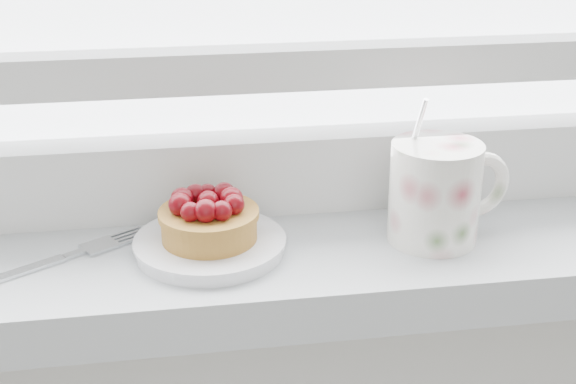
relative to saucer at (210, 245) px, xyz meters
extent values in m
cube|color=silver|center=(0.05, 0.02, -0.03)|extent=(1.60, 0.20, 0.04)
cube|color=silver|center=(0.05, 0.09, 0.03)|extent=(1.30, 0.05, 0.07)
cube|color=silver|center=(0.05, 0.09, 0.12)|extent=(1.30, 0.04, 0.04)
cylinder|color=white|center=(0.00, 0.00, 0.00)|extent=(0.12, 0.12, 0.01)
cylinder|color=#8F5C1F|center=(0.00, 0.00, 0.02)|extent=(0.08, 0.08, 0.03)
cylinder|color=#8F5C1F|center=(0.00, 0.00, 0.03)|extent=(0.08, 0.08, 0.01)
sphere|color=#3F0409|center=(0.00, 0.00, 0.04)|extent=(0.02, 0.02, 0.02)
sphere|color=#3F0409|center=(0.02, 0.00, 0.04)|extent=(0.02, 0.02, 0.02)
sphere|color=#3F0409|center=(0.01, 0.01, 0.04)|extent=(0.02, 0.02, 0.02)
sphere|color=#3F0409|center=(0.00, 0.02, 0.04)|extent=(0.02, 0.02, 0.02)
sphere|color=#3F0409|center=(-0.01, 0.02, 0.04)|extent=(0.02, 0.02, 0.02)
sphere|color=#3F0409|center=(-0.02, 0.01, 0.04)|extent=(0.02, 0.02, 0.02)
sphere|color=#3F0409|center=(-0.02, 0.00, 0.04)|extent=(0.02, 0.02, 0.02)
sphere|color=#3F0409|center=(-0.01, -0.02, 0.04)|extent=(0.02, 0.02, 0.02)
sphere|color=#3F0409|center=(0.00, -0.02, 0.04)|extent=(0.02, 0.02, 0.02)
sphere|color=#3F0409|center=(0.01, -0.02, 0.04)|extent=(0.02, 0.02, 0.02)
sphere|color=#3F0409|center=(0.02, -0.01, 0.04)|extent=(0.02, 0.02, 0.02)
cylinder|color=white|center=(0.19, -0.01, 0.04)|extent=(0.09, 0.09, 0.08)
cylinder|color=black|center=(0.19, -0.01, 0.07)|extent=(0.07, 0.07, 0.01)
torus|color=white|center=(0.23, 0.00, 0.04)|extent=(0.06, 0.02, 0.06)
cylinder|color=silver|center=(0.17, 0.01, 0.09)|extent=(0.01, 0.02, 0.05)
cube|color=silver|center=(-0.16, -0.02, 0.00)|extent=(0.09, 0.06, 0.00)
cube|color=silver|center=(-0.11, 0.01, 0.00)|extent=(0.02, 0.02, 0.00)
cube|color=silver|center=(-0.09, 0.02, 0.00)|extent=(0.04, 0.03, 0.00)
cube|color=silver|center=(-0.06, 0.03, 0.00)|extent=(0.03, 0.02, 0.00)
cube|color=silver|center=(-0.06, 0.03, 0.00)|extent=(0.03, 0.02, 0.00)
cube|color=silver|center=(-0.07, 0.04, 0.00)|extent=(0.03, 0.02, 0.00)
cube|color=silver|center=(-0.07, 0.04, 0.00)|extent=(0.03, 0.02, 0.00)
camera|label=1|loc=(-0.03, -0.59, 0.29)|focal=50.00mm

